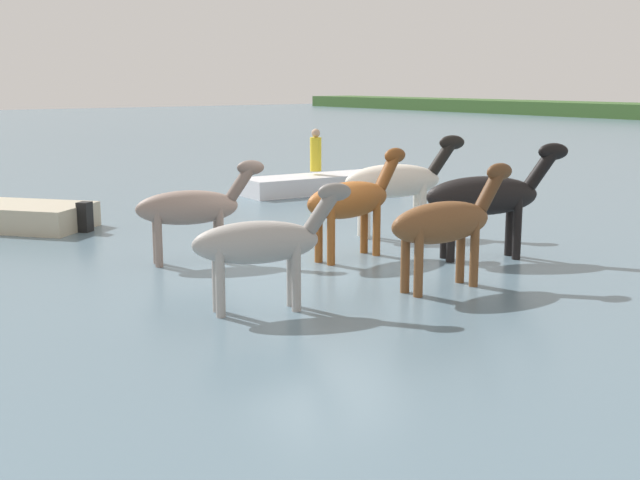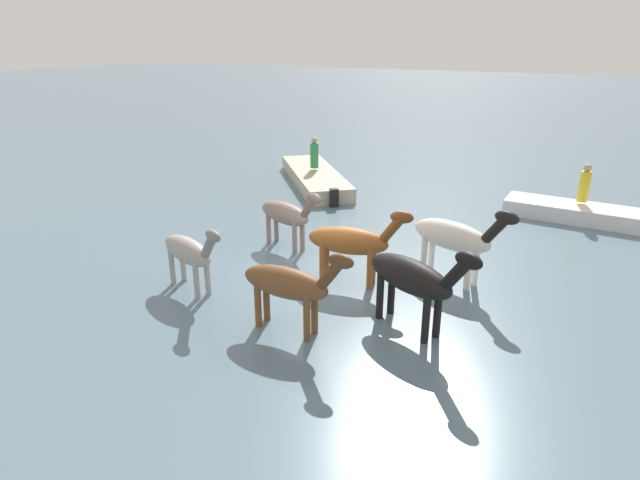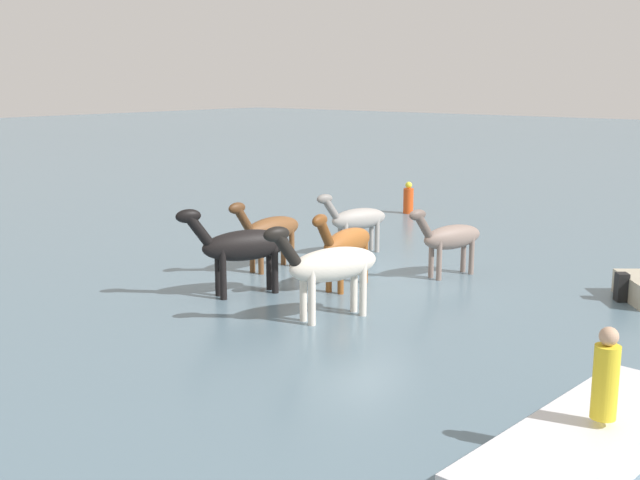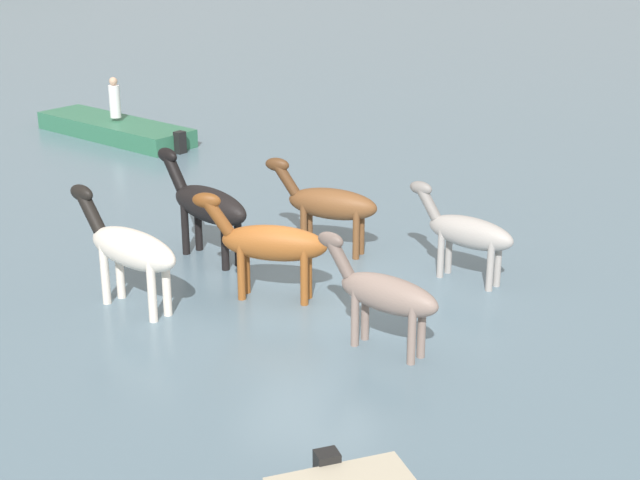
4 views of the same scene
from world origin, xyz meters
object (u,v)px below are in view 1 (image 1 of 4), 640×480
Objects in this scene: horse_rear_stallion at (487,196)px; boat_tender_starboard at (323,186)px; horse_dun_straggler at (446,222)px; person_helmsman_aft at (316,152)px; horse_mid_herd at (397,181)px; horse_dark_mare at (192,208)px; horse_chestnut_trailing at (352,200)px; horse_gray_outer at (262,243)px.

boat_tender_starboard is (-8.86, 2.85, -0.95)m from horse_rear_stallion.
horse_dun_straggler is 11.24m from person_helmsman_aft.
horse_mid_herd reaches higher than horse_dun_straggler.
person_helmsman_aft is at bearing 59.02° from horse_dark_mare.
horse_mid_herd is 6.88m from person_helmsman_aft.
horse_chestnut_trailing is 2.41m from horse_mid_herd.
horse_chestnut_trailing is at bearing -131.08° from horse_mid_herd.
horse_dark_mare is 0.94× the size of horse_dun_straggler.
boat_tender_starboard is at bearing 97.01° from horse_rear_stallion.
horse_dark_mare is at bearing -162.14° from horse_mid_herd.
horse_gray_outer is (1.99, -3.10, -0.09)m from horse_chestnut_trailing.
horse_rear_stallion is 9.41m from person_helmsman_aft.
horse_dark_mare is 4.46m from horse_dun_straggler.
horse_rear_stallion is 5.15m from horse_dark_mare.
horse_mid_herd is 0.52× the size of boat_tender_starboard.
boat_tender_starboard is at bearing 85.85° from horse_mid_herd.
horse_rear_stallion is 2.13× the size of person_helmsman_aft.
horse_dark_mare is at bearing 98.42° from horse_gray_outer.
horse_mid_herd is at bearing 16.21° from horse_dark_mare.
horse_dun_straggler is at bearing 67.45° from boat_tender_starboard.
horse_mid_herd is at bearing -21.54° from person_helmsman_aft.
horse_dark_mare is 9.52m from boat_tender_starboard.
horse_gray_outer is at bearing -148.60° from horse_rear_stallion.
horse_dun_straggler is at bearing -102.39° from horse_mid_herd.
horse_rear_stallion is 2.63m from horse_mid_herd.
horse_chestnut_trailing is 0.97× the size of horse_rear_stallion.
horse_rear_stallion reaches higher than horse_chestnut_trailing.
horse_dun_straggler is 0.48× the size of boat_tender_starboard.
horse_dark_mare is 9.49m from person_helmsman_aft.
horse_dark_mare reaches higher than boat_tender_starboard.
horse_gray_outer is 2.95m from horse_dun_straggler.
horse_rear_stallion is 2.40m from horse_dun_straggler.
horse_dun_straggler is 2.00× the size of person_helmsman_aft.
horse_mid_herd is (-3.20, 5.18, 0.15)m from horse_gray_outer.
person_helmsman_aft reaches higher than boat_tender_starboard.
horse_gray_outer is at bearing -38.78° from person_helmsman_aft.
horse_dark_mare is 1.89× the size of person_helmsman_aft.
boat_tender_starboard is (-9.99, 4.96, -0.85)m from horse_dun_straggler.
horse_gray_outer is (0.58, -5.00, -0.16)m from horse_rear_stallion.
horse_dun_straggler reaches higher than boat_tender_starboard.
person_helmsman_aft reaches higher than horse_gray_outer.
horse_dark_mare reaches higher than horse_gray_outer.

